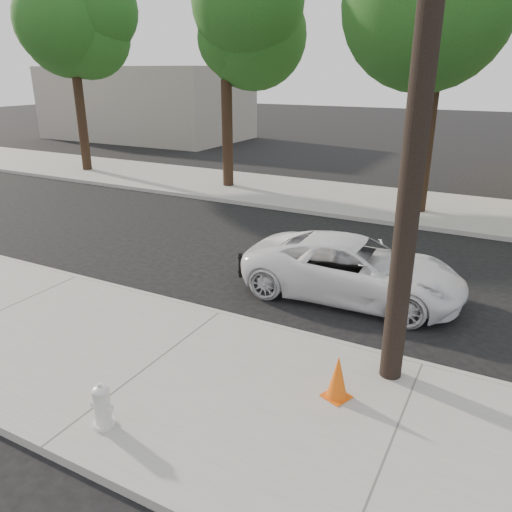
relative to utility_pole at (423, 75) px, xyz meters
The scene contains 11 objects.
ground 6.51m from the utility_pole, 143.13° to the left, with size 120.00×120.00×0.00m, color black.
near_sidewalk 6.07m from the utility_pole, 156.04° to the right, with size 90.00×4.40×0.15m, color gray.
far_sidewalk 12.64m from the utility_pole, 107.82° to the left, with size 90.00×5.00×0.15m, color gray.
curb_near 5.89m from the utility_pole, behind, with size 90.00×0.12×0.16m, color #9E9B93.
building_far 32.82m from the utility_pole, 136.11° to the left, with size 14.00×8.00×5.00m, color gray.
utility_pole is the anchor object (origin of this frame).
tree_a 20.43m from the utility_pole, 148.77° to the left, with size 4.65×4.50×9.00m.
tree_b 14.37m from the utility_pole, 131.18° to the left, with size 4.34×4.20×8.45m.
police_cruiser 5.21m from the utility_pole, 118.43° to the left, with size 2.20×4.78×1.33m, color white.
fire_hydrant 6.14m from the utility_pole, 135.85° to the right, with size 0.33×0.31×0.63m.
traffic_cone 4.36m from the utility_pole, 120.17° to the right, with size 0.47×0.47×0.70m.
Camera 1 is at (4.92, -9.78, 4.75)m, focal length 35.00 mm.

